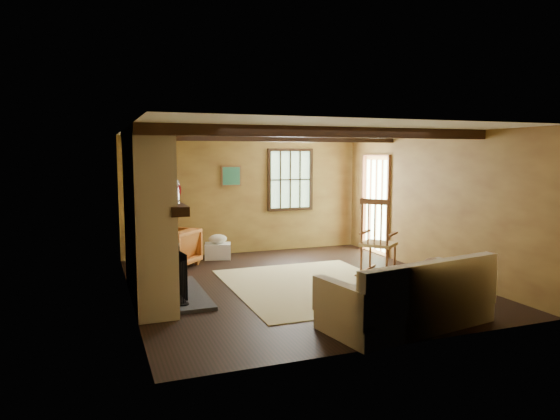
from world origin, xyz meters
name	(u,v)px	position (x,y,z in m)	size (l,w,h in m)	color
ground	(296,284)	(0.00, 0.00, 0.00)	(5.50, 5.50, 0.00)	black
room_envelope	(302,180)	(0.22, 0.26, 1.63)	(5.02, 5.52, 2.44)	olive
fireplace	(149,221)	(-2.23, 0.00, 1.10)	(1.02, 2.30, 2.40)	#A96841
rug	(312,286)	(0.20, -0.20, 0.00)	(2.50, 3.00, 0.01)	beige
rocking_chair	(378,242)	(1.58, 0.15, 0.55)	(1.05, 0.98, 1.31)	tan
sofa	(410,301)	(0.54, -2.28, 0.30)	(2.22, 1.26, 0.85)	silver
firewood_pile	(156,255)	(-1.86, 2.48, 0.12)	(0.66, 0.12, 0.24)	brown
laundry_basket	(218,251)	(-0.70, 2.31, 0.15)	(0.50, 0.38, 0.30)	white
basket_pillow	(218,239)	(-0.70, 2.31, 0.39)	(0.36, 0.29, 0.18)	silver
armchair	(173,248)	(-1.62, 1.90, 0.35)	(0.75, 0.77, 0.70)	#BF6026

